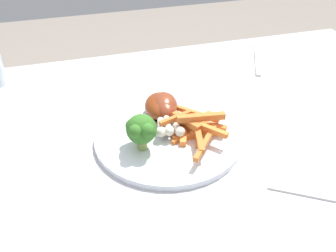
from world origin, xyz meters
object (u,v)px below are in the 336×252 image
Objects in this scene: broccoli_floret_front at (141,129)px; chicken_drumstick_near at (160,107)px; fork at (257,59)px; carrot_fries_pile at (195,126)px; chicken_drumstick_far at (165,111)px; chicken_drumstick_extra at (164,107)px; dining_table at (177,172)px; dinner_plate at (168,137)px.

chicken_drumstick_near is (-0.06, -0.09, -0.02)m from broccoli_floret_front.
chicken_drumstick_near is 0.73× the size of fork.
broccoli_floret_front is 0.49× the size of chicken_drumstick_near.
fork is (-0.27, -0.28, -0.03)m from carrot_fries_pile.
carrot_fries_pile is 0.09m from chicken_drumstick_near.
chicken_drumstick_far is 0.01m from chicken_drumstick_extra.
dining_table is 0.15m from chicken_drumstick_near.
dinner_plate is 2.20× the size of chicken_drumstick_far.
chicken_drumstick_near is at bearing -92.68° from dinner_plate.
broccoli_floret_front is at bearing 50.11° from chicken_drumstick_far.
dining_table is 0.14m from chicken_drumstick_far.
broccoli_floret_front is at bearing 24.14° from dinner_plate.
dinner_plate is at bearing 87.32° from chicken_drumstick_near.
carrot_fries_pile reaches higher than fork.
chicken_drumstick_near is (0.02, -0.04, 0.14)m from dining_table.
broccoli_floret_front is 0.11m from carrot_fries_pile.
fork is at bearing -146.68° from chicken_drumstick_extra.
chicken_drumstick_far is (0.02, -0.03, 0.14)m from dining_table.
dining_table is 18.33× the size of broccoli_floret_front.
chicken_drumstick_extra is 0.69× the size of fork.
broccoli_floret_front is at bearing 57.32° from chicken_drumstick_near.
carrot_fries_pile is 0.39m from fork.
dining_table is at bearing 112.26° from chicken_drumstick_extra.
dinner_plate is at bearing 80.28° from chicken_drumstick_extra.
carrot_fries_pile reaches higher than dinner_plate.
chicken_drumstick_far is (0.04, -0.06, 0.00)m from carrot_fries_pile.
broccoli_floret_front reaches higher than dining_table.
broccoli_floret_front is 0.11m from chicken_drumstick_extra.
dining_table is at bearing -24.80° from fork.
dinner_plate is at bearing -10.82° from carrot_fries_pile.
broccoli_floret_front is (0.06, 0.02, 0.05)m from dinner_plate.
broccoli_floret_front is 0.36× the size of fork.
fork is (-0.31, -0.22, -0.03)m from chicken_drumstick_far.
chicken_drumstick_near is 0.38m from fork.
fork is (-0.31, -0.20, -0.03)m from chicken_drumstick_extra.
fork is at bearing -147.84° from chicken_drumstick_near.
carrot_fries_pile is 1.33× the size of chicken_drumstick_extra.
chicken_drumstick_extra reaches higher than dining_table.
dining_table is at bearing -150.44° from broccoli_floret_front.
broccoli_floret_front is at bearing -26.79° from fork.
chicken_drumstick_near and chicken_drumstick_far have the same top height.
chicken_drumstick_near is at bearing -32.31° from fork.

